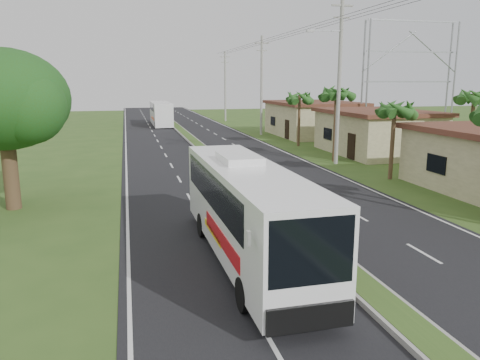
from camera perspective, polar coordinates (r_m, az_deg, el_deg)
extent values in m
plane|color=#33521E|center=(16.33, 11.18, -9.85)|extent=(180.00, 180.00, 0.00)
cube|color=black|center=(34.86, -2.62, 2.00)|extent=(14.00, 160.00, 0.02)
cube|color=gray|center=(34.85, -2.62, 2.13)|extent=(1.20, 160.00, 0.17)
cube|color=#33521E|center=(34.83, -2.62, 2.28)|extent=(0.95, 160.00, 0.02)
cube|color=silver|center=(34.25, -13.69, 1.47)|extent=(0.12, 160.00, 0.01)
cube|color=silver|center=(36.72, 7.71, 2.39)|extent=(0.12, 160.00, 0.01)
cube|color=tan|center=(41.43, 16.26, 5.43)|extent=(7.00, 10.00, 3.35)
cube|color=#4D2C1B|center=(41.28, 16.40, 7.96)|extent=(7.60, 10.60, 0.32)
cube|color=tan|center=(53.96, 8.86, 7.23)|extent=(8.00, 11.00, 3.50)
cube|color=#4D2C1B|center=(53.84, 8.93, 9.26)|extent=(8.60, 11.60, 0.32)
cylinder|color=#473321|center=(30.48, 18.07, 4.35)|extent=(0.26, 0.26, 4.60)
cylinder|color=#473321|center=(36.28, 11.52, 6.45)|extent=(0.26, 0.26, 5.40)
cylinder|color=#473321|center=(44.77, 7.20, 7.19)|extent=(0.26, 0.26, 4.80)
cylinder|color=#473321|center=(37.60, 26.32, 5.49)|extent=(0.26, 0.26, 5.20)
cylinder|color=#473321|center=(24.67, -26.23, 1.35)|extent=(0.70, 0.70, 4.00)
ellipsoid|color=#244A13|center=(24.35, -26.92, 8.77)|extent=(6.00, 6.00, 4.68)
sphere|color=#244A13|center=(23.14, -24.49, 8.14)|extent=(3.40, 3.40, 3.40)
cylinder|color=gray|center=(35.10, 11.99, 11.65)|extent=(0.28, 0.28, 12.00)
cube|color=gray|center=(35.49, 12.37, 20.07)|extent=(1.60, 0.12, 0.12)
cube|color=gray|center=(35.38, 12.31, 18.79)|extent=(1.20, 0.10, 0.10)
cube|color=gray|center=(34.78, 10.38, 17.49)|extent=(2.40, 0.10, 0.10)
cylinder|color=gray|center=(53.86, 2.64, 11.35)|extent=(0.28, 0.28, 11.00)
cube|color=gray|center=(54.03, 2.69, 16.34)|extent=(1.60, 0.12, 0.12)
cube|color=gray|center=(53.97, 2.68, 15.49)|extent=(1.20, 0.10, 0.10)
cylinder|color=gray|center=(73.28, -1.82, 11.30)|extent=(0.28, 0.28, 10.50)
cube|color=gray|center=(73.37, -1.84, 14.77)|extent=(1.60, 0.12, 0.12)
cube|color=gray|center=(73.34, -1.84, 14.15)|extent=(1.20, 0.10, 0.10)
cylinder|color=gray|center=(49.21, 15.26, 11.49)|extent=(0.18, 0.18, 12.00)
cylinder|color=gray|center=(54.71, 24.65, 10.84)|extent=(0.18, 0.18, 12.00)
cylinder|color=gray|center=(50.09, 14.70, 11.52)|extent=(0.18, 0.18, 12.00)
cylinder|color=gray|center=(55.50, 24.01, 10.89)|extent=(0.18, 0.18, 12.00)
cube|color=gray|center=(52.21, 19.90, 11.20)|extent=(10.00, 0.14, 0.14)
cube|color=gray|center=(52.30, 20.14, 14.48)|extent=(10.00, 0.14, 0.14)
cube|color=gray|center=(52.55, 20.39, 17.74)|extent=(10.00, 0.14, 0.14)
cube|color=white|center=(15.62, 0.88, -3.55)|extent=(2.43, 10.88, 2.85)
cube|color=black|center=(15.97, 0.38, -0.88)|extent=(2.44, 8.71, 1.14)
cube|color=black|center=(10.65, 8.65, -8.58)|extent=(2.04, 0.17, 1.59)
cube|color=red|center=(14.79, 2.00, -6.75)|extent=(2.38, 4.73, 0.50)
cube|color=yellow|center=(16.10, 0.62, -6.03)|extent=(2.35, 2.75, 0.23)
cube|color=white|center=(16.31, -0.11, 2.69)|extent=(1.30, 2.19, 0.25)
cylinder|color=black|center=(12.73, 0.52, -13.79)|extent=(0.30, 0.94, 0.94)
cylinder|color=black|center=(13.36, 9.22, -12.67)|extent=(0.30, 0.94, 0.94)
cylinder|color=black|center=(18.50, -4.59, -5.50)|extent=(0.30, 0.94, 0.94)
cylinder|color=black|center=(18.94, 1.53, -5.05)|extent=(0.30, 0.94, 0.94)
cube|color=white|center=(66.80, -9.62, 8.01)|extent=(2.46, 11.04, 3.07)
cube|color=black|center=(67.22, -9.68, 8.82)|extent=(2.49, 8.16, 1.04)
cube|color=#EF5017|center=(65.88, -9.54, 7.46)|extent=(2.48, 5.29, 0.34)
cylinder|color=black|center=(62.29, -10.23, 6.60)|extent=(0.29, 0.92, 0.92)
cylinder|color=black|center=(62.46, -8.28, 6.68)|extent=(0.29, 0.92, 0.92)
cylinder|color=black|center=(70.87, -10.71, 7.20)|extent=(0.29, 0.92, 0.92)
cylinder|color=black|center=(71.02, -9.00, 7.27)|extent=(0.29, 0.92, 0.92)
imported|color=black|center=(26.55, 0.36, 0.11)|extent=(1.96, 1.19, 1.14)
imported|color=maroon|center=(26.39, 0.36, 2.02)|extent=(0.78, 0.65, 1.84)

